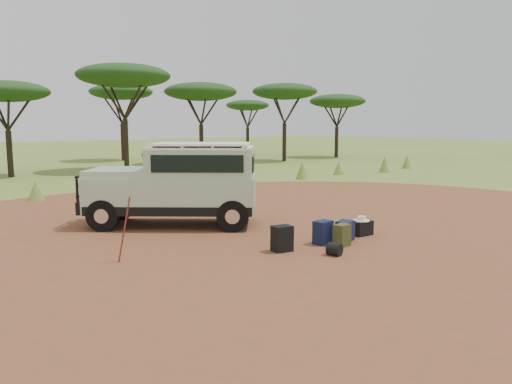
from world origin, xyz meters
TOP-DOWN VIEW (x-y plane):
  - ground at (0.00, 0.00)m, footprint 140.00×140.00m
  - dirt_clearing at (0.00, 0.00)m, footprint 23.00×23.00m
  - grass_fringe at (0.12, 8.67)m, footprint 36.60×1.60m
  - acacia_treeline at (0.75, 19.81)m, footprint 46.70×13.20m
  - safari_vehicle at (-1.07, 2.37)m, footprint 4.58×4.16m
  - walking_staff at (-3.66, -0.19)m, footprint 0.25×0.21m
  - backpack_black at (-0.67, -1.40)m, footprint 0.44×0.35m
  - backpack_navy at (0.48, -1.47)m, footprint 0.45×0.35m
  - backpack_olive at (0.68, -1.86)m, footprint 0.39×0.31m
  - duffel_navy at (1.10, -1.56)m, footprint 0.50×0.43m
  - hard_case at (1.87, -1.38)m, footprint 0.51×0.36m
  - stuff_sack at (-0.03, -2.31)m, footprint 0.34×0.34m
  - safari_hat at (1.87, -1.38)m, footprint 0.40×0.40m

SIDE VIEW (x-z plane):
  - ground at x=0.00m, z-range 0.00..0.00m
  - dirt_clearing at x=0.00m, z-range 0.00..0.01m
  - stuff_sack at x=-0.03m, z-range 0.00..0.27m
  - hard_case at x=1.87m, z-range 0.00..0.36m
  - duffel_navy at x=1.10m, z-range 0.00..0.47m
  - backpack_olive at x=0.68m, z-range 0.00..0.50m
  - backpack_navy at x=0.48m, z-range 0.00..0.54m
  - backpack_black at x=-0.67m, z-range 0.00..0.56m
  - safari_hat at x=1.87m, z-range 0.34..0.46m
  - grass_fringe at x=0.12m, z-range -0.05..0.85m
  - walking_staff at x=-3.66m, z-range 0.00..1.31m
  - safari_vehicle at x=-1.07m, z-range -0.04..2.15m
  - acacia_treeline at x=0.75m, z-range 1.74..8.00m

